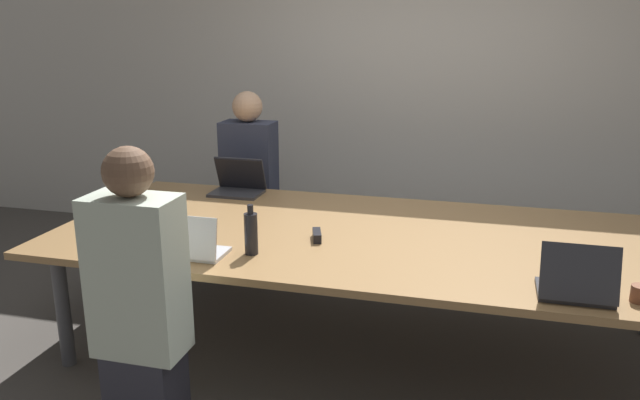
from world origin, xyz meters
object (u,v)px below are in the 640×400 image
(cup_near_right, at_px, (640,294))
(stapler, at_px, (317,235))
(laptop_near_left, at_px, (189,245))
(laptop_near_right, at_px, (577,283))
(person_near_left, at_px, (139,304))
(bottle_near_left, at_px, (251,233))
(laptop_far_left, at_px, (238,183))
(person_far_left, at_px, (250,185))

(cup_near_right, bearing_deg, stapler, 164.87)
(laptop_near_left, distance_m, laptop_near_right, 1.85)
(person_near_left, distance_m, bottle_near_left, 0.70)
(person_near_left, height_order, cup_near_right, person_near_left)
(person_near_left, bearing_deg, laptop_far_left, -82.64)
(bottle_near_left, xyz_separation_m, laptop_far_left, (-0.52, 1.11, -0.04))
(laptop_near_left, distance_m, person_far_left, 1.66)
(laptop_near_left, bearing_deg, stapler, -142.42)
(laptop_near_left, height_order, stapler, laptop_near_left)
(person_far_left, xyz_separation_m, stapler, (0.86, -1.20, 0.07))
(laptop_near_right, xyz_separation_m, stapler, (-1.29, 0.46, -0.05))
(person_near_left, xyz_separation_m, laptop_near_right, (1.87, 0.45, 0.12))
(cup_near_right, relative_size, stapler, 0.49)
(bottle_near_left, height_order, cup_near_right, bottle_near_left)
(laptop_far_left, xyz_separation_m, laptop_near_right, (2.09, -1.27, 0.00))
(person_near_left, distance_m, laptop_near_right, 1.92)
(person_near_left, distance_m, stapler, 1.08)
(cup_near_right, bearing_deg, laptop_near_right, -171.90)
(person_far_left, bearing_deg, person_near_left, -82.19)
(person_near_left, distance_m, laptop_far_left, 1.74)
(person_far_left, bearing_deg, laptop_near_right, -37.49)
(laptop_near_left, bearing_deg, cup_near_right, -179.73)
(laptop_near_right, bearing_deg, bottle_near_left, -5.75)
(laptop_near_right, bearing_deg, person_near_left, 13.57)
(laptop_far_left, height_order, cup_near_right, laptop_far_left)
(laptop_near_right, relative_size, stapler, 2.05)
(bottle_near_left, relative_size, person_far_left, 0.19)
(laptop_near_right, bearing_deg, laptop_near_left, -0.85)
(person_near_left, xyz_separation_m, cup_near_right, (2.13, 0.49, 0.09))
(person_near_left, height_order, stapler, person_near_left)
(laptop_near_left, xyz_separation_m, cup_near_right, (2.12, 0.01, -0.03))
(stapler, bearing_deg, bottle_near_left, -150.03)
(bottle_near_left, xyz_separation_m, laptop_near_right, (1.56, -0.16, -0.04))
(laptop_far_left, distance_m, stapler, 1.14)
(bottle_near_left, distance_m, laptop_far_left, 1.23)
(person_near_left, bearing_deg, laptop_near_left, -91.79)
(stapler, bearing_deg, cup_near_right, -33.00)
(bottle_near_left, bearing_deg, stapler, 47.84)
(stapler, bearing_deg, person_far_left, 107.95)
(laptop_near_right, distance_m, cup_near_right, 0.27)
(bottle_near_left, bearing_deg, person_near_left, -116.44)
(cup_near_right, xyz_separation_m, stapler, (-1.56, 0.42, -0.01))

